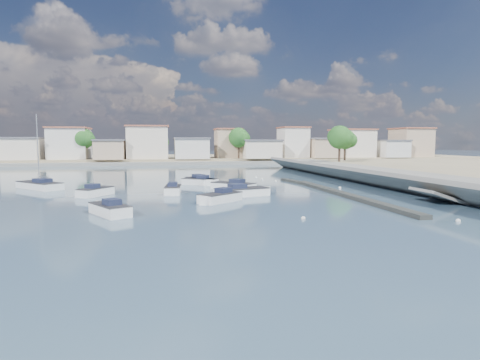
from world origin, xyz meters
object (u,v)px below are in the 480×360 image
at_px(motorboat_e, 97,192).
at_px(motorboat_h, 245,192).
at_px(motorboat_b, 173,190).
at_px(sailboat, 38,185).
at_px(motorboat_c, 231,186).
at_px(motorboat_a, 109,210).
at_px(motorboat_d, 218,198).
at_px(motorboat_f, 198,182).
at_px(motorboat_g, 201,181).

distance_m(motorboat_e, motorboat_h, 15.34).
xyz_separation_m(motorboat_b, sailboat, (-15.67, 7.32, 0.03)).
bearing_deg(motorboat_c, sailboat, 167.27).
bearing_deg(motorboat_a, motorboat_d, 27.42).
bearing_deg(motorboat_a, sailboat, 118.37).
bearing_deg(motorboat_a, motorboat_b, 66.97).
height_order(motorboat_c, motorboat_f, same).
bearing_deg(motorboat_g, motorboat_c, -66.39).
bearing_deg(motorboat_g, motorboat_b, -113.69).
bearing_deg(motorboat_d, motorboat_e, 149.10).
bearing_deg(motorboat_a, motorboat_h, 34.89).
height_order(motorboat_f, motorboat_h, same).
xyz_separation_m(motorboat_a, motorboat_e, (-2.65, 11.77, -0.00)).
xyz_separation_m(motorboat_f, sailboat, (-19.11, -1.13, 0.03)).
distance_m(motorboat_g, sailboat, 19.63).
bearing_deg(sailboat, motorboat_b, -25.04).
xyz_separation_m(motorboat_d, motorboat_e, (-11.76, 7.04, 0.00)).
bearing_deg(sailboat, motorboat_c, -12.73).
relative_size(motorboat_d, motorboat_f, 0.93).
relative_size(motorboat_c, motorboat_h, 0.83).
xyz_separation_m(motorboat_d, sailboat, (-19.62, 14.73, 0.03)).
bearing_deg(motorboat_b, motorboat_d, -61.97).
distance_m(motorboat_d, sailboat, 24.53).
bearing_deg(motorboat_c, motorboat_a, -129.73).
xyz_separation_m(motorboat_e, motorboat_g, (11.71, 9.26, 0.00)).
height_order(motorboat_a, motorboat_h, same).
xyz_separation_m(motorboat_f, motorboat_h, (3.76, -11.97, 0.00)).
bearing_deg(motorboat_a, motorboat_c, 50.27).
distance_m(motorboat_a, motorboat_f, 22.32).
bearing_deg(motorboat_f, motorboat_g, 43.18).
xyz_separation_m(motorboat_e, motorboat_h, (15.01, -3.14, 0.00)).
bearing_deg(motorboat_g, motorboat_d, -89.82).
xyz_separation_m(motorboat_d, motorboat_f, (-0.51, 15.87, 0.00)).
height_order(motorboat_d, motorboat_e, same).
xyz_separation_m(motorboat_c, motorboat_d, (-2.85, -9.66, -0.00)).
relative_size(motorboat_b, sailboat, 0.50).
height_order(motorboat_a, motorboat_g, same).
distance_m(motorboat_b, motorboat_e, 7.82).
xyz_separation_m(motorboat_b, motorboat_g, (3.90, 8.88, 0.00)).
xyz_separation_m(motorboat_g, sailboat, (-19.57, -1.56, 0.03)).
bearing_deg(motorboat_h, motorboat_e, 168.17).
height_order(motorboat_b, sailboat, sailboat).
relative_size(motorboat_b, motorboat_g, 0.83).
height_order(motorboat_f, sailboat, sailboat).
bearing_deg(motorboat_c, motorboat_h, -85.99).
xyz_separation_m(motorboat_d, motorboat_h, (3.25, 3.89, 0.00)).
bearing_deg(motorboat_g, motorboat_h, -75.08).
distance_m(motorboat_a, motorboat_c, 18.71).
relative_size(motorboat_a, motorboat_c, 0.90).
distance_m(motorboat_c, motorboat_e, 14.84).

